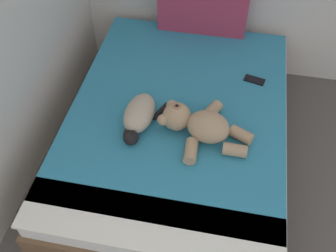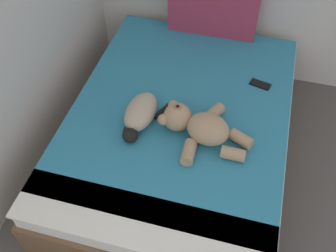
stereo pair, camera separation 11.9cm
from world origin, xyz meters
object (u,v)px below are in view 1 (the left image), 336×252
(bed, at_px, (177,132))
(teddy_bear, at_px, (199,125))
(cat, at_px, (139,116))
(cell_phone, at_px, (254,80))
(patterned_cushion, at_px, (203,1))

(bed, xyz_separation_m, teddy_bear, (0.17, -0.18, 0.33))
(cat, bearing_deg, teddy_bear, -2.09)
(cat, height_order, cell_phone, cat)
(patterned_cushion, bearing_deg, bed, -91.83)
(bed, xyz_separation_m, patterned_cushion, (0.03, 0.94, 0.51))
(bed, xyz_separation_m, cat, (-0.23, -0.17, 0.31))
(bed, height_order, teddy_bear, teddy_bear)
(patterned_cushion, height_order, cat, patterned_cushion)
(bed, distance_m, cat, 0.42)
(patterned_cushion, height_order, cell_phone, patterned_cushion)
(cat, xyz_separation_m, cell_phone, (0.72, 0.57, -0.07))
(cell_phone, bearing_deg, cat, -142.01)
(cell_phone, bearing_deg, bed, -141.46)
(patterned_cushion, relative_size, cell_phone, 4.42)
(cat, relative_size, teddy_bear, 0.67)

